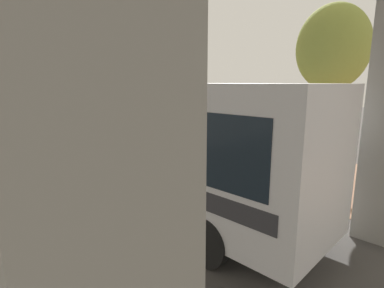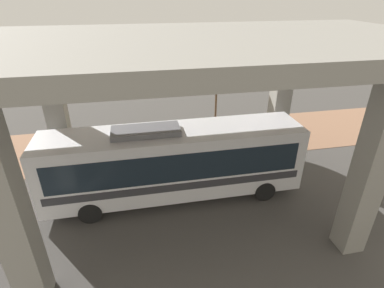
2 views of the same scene
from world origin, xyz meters
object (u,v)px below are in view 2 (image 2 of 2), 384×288
bus (174,160)px  fire_hydrant (196,147)px  planter_middle (150,142)px  planter_back (82,154)px  street_tree_near (217,69)px  planter_front (184,133)px

bus → fire_hydrant: 4.48m
planter_middle → planter_back: size_ratio=1.06×
fire_hydrant → planter_back: 6.58m
fire_hydrant → planter_middle: bearing=-98.6°
fire_hydrant → planter_middle: (-0.41, -2.73, 0.45)m
fire_hydrant → street_tree_near: street_tree_near is taller
fire_hydrant → planter_back: bearing=-88.8°
planter_middle → planter_back: planter_middle is taller
bus → street_tree_near: (-5.91, 3.64, 2.66)m
planter_middle → street_tree_near: (-1.70, 4.52, 3.73)m
planter_front → street_tree_near: (-0.73, 2.28, 3.78)m
planter_front → bus: bearing=-14.7°
bus → planter_back: size_ratio=6.79×
fire_hydrant → bus: bearing=-26.0°
fire_hydrant → planter_front: planter_front is taller
planter_middle → bus: bearing=11.9°
fire_hydrant → street_tree_near: 5.01m
planter_middle → planter_back: bearing=-81.8°
fire_hydrant → planter_front: (-1.39, -0.49, 0.40)m
planter_back → planter_front: bearing=104.1°
bus → planter_back: 6.08m
bus → planter_middle: bearing=-168.1°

